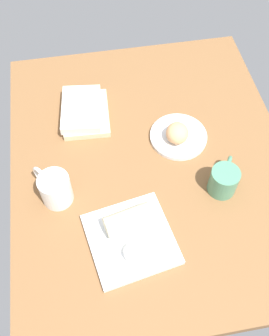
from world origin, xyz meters
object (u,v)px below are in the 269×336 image
(sauce_cup, at_px, (134,254))
(book_stack, at_px, (84,112))
(coffee_mug, at_px, (224,180))
(scone_pastry, at_px, (177,133))
(square_plate, at_px, (131,239))
(breakfast_wrap, at_px, (129,220))
(second_mug, at_px, (55,188))
(round_plate, at_px, (178,136))

(sauce_cup, distance_m, book_stack, 0.54)
(coffee_mug, bearing_deg, scone_pastry, -154.11)
(scone_pastry, height_order, square_plate, scone_pastry)
(breakfast_wrap, relative_size, coffee_mug, 1.09)
(sauce_cup, relative_size, breakfast_wrap, 0.39)
(scone_pastry, xyz_separation_m, breakfast_wrap, (0.28, -0.21, 0.00))
(book_stack, bearing_deg, sauce_cup, 8.75)
(square_plate, relative_size, second_mug, 1.79)
(breakfast_wrap, bearing_deg, square_plate, -13.80)
(square_plate, relative_size, breakfast_wrap, 1.71)
(round_plate, relative_size, second_mug, 1.47)
(square_plate, bearing_deg, sauce_cup, -0.96)
(breakfast_wrap, distance_m, coffee_mug, 0.31)
(round_plate, height_order, breakfast_wrap, breakfast_wrap)
(square_plate, distance_m, breakfast_wrap, 0.06)
(square_plate, bearing_deg, scone_pastry, 147.14)
(coffee_mug, bearing_deg, square_plate, -67.91)
(scone_pastry, distance_m, breakfast_wrap, 0.35)
(round_plate, relative_size, coffee_mug, 1.53)
(scone_pastry, distance_m, book_stack, 0.34)
(sauce_cup, xyz_separation_m, book_stack, (-0.54, -0.08, -0.01))
(round_plate, bearing_deg, square_plate, -33.06)
(square_plate, bearing_deg, coffee_mug, 112.09)
(sauce_cup, bearing_deg, breakfast_wrap, 179.04)
(book_stack, distance_m, second_mug, 0.33)
(sauce_cup, height_order, coffee_mug, coffee_mug)
(breakfast_wrap, relative_size, second_mug, 1.05)
(sauce_cup, xyz_separation_m, second_mug, (-0.23, -0.20, 0.02))
(breakfast_wrap, xyz_separation_m, coffee_mug, (-0.08, 0.30, -0.00))
(breakfast_wrap, relative_size, book_stack, 0.64)
(scone_pastry, relative_size, breakfast_wrap, 0.59)
(scone_pastry, relative_size, sauce_cup, 1.52)
(round_plate, xyz_separation_m, sauce_cup, (0.39, -0.22, 0.02))
(coffee_mug, bearing_deg, book_stack, -133.01)
(book_stack, xyz_separation_m, second_mug, (0.31, -0.11, 0.03))
(book_stack, height_order, coffee_mug, coffee_mug)
(sauce_cup, distance_m, coffee_mug, 0.35)
(sauce_cup, relative_size, coffee_mug, 0.43)
(breakfast_wrap, distance_m, second_mug, 0.24)
(scone_pastry, bearing_deg, sauce_cup, -29.16)
(book_stack, distance_m, coffee_mug, 0.53)
(square_plate, xyz_separation_m, second_mug, (-0.18, -0.20, 0.04))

